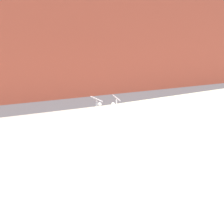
# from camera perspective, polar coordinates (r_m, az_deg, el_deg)

# --- Properties ---
(ground_plane) EXTENTS (80.00, 80.00, 0.00)m
(ground_plane) POSITION_cam_1_polar(r_m,az_deg,el_deg) (4.89, 5.93, -11.37)
(ground_plane) COLOR #47474C
(sidewalk_slab) EXTENTS (36.00, 3.50, 0.01)m
(sidewalk_slab) POSITION_cam_1_polar(r_m,az_deg,el_deg) (6.31, -0.95, -3.39)
(sidewalk_slab) COLOR #B2ADA3
(sidewalk_slab) RESTS_ON ground
(brick_building_wall) EXTENTS (36.00, 0.50, 4.96)m
(brick_building_wall) POSITION_cam_1_polar(r_m,az_deg,el_deg) (9.08, -8.68, 19.95)
(brick_building_wall) COLOR brown
(brick_building_wall) RESTS_ON ground
(motorcycle_blue) EXTENTS (1.95, 0.81, 1.03)m
(motorcycle_blue) POSITION_cam_1_polar(r_m,az_deg,el_deg) (5.31, -11.41, -4.04)
(motorcycle_blue) COLOR black
(motorcycle_blue) RESTS_ON ground
(motorcycle_orange) EXTENTS (2.01, 0.58, 1.03)m
(motorcycle_orange) POSITION_cam_1_polar(r_m,az_deg,el_deg) (6.00, 8.14, -0.83)
(motorcycle_orange) COLOR black
(motorcycle_orange) RESTS_ON ground
(fire_hydrant) EXTENTS (0.22, 0.22, 0.84)m
(fire_hydrant) POSITION_cam_1_polar(r_m,az_deg,el_deg) (7.52, 28.04, 1.57)
(fire_hydrant) COLOR red
(fire_hydrant) RESTS_ON ground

